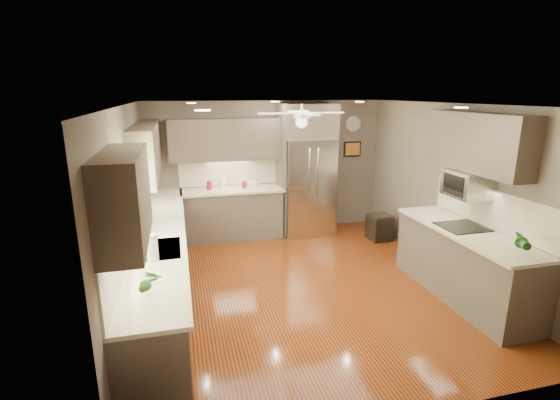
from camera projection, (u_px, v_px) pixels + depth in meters
name	position (u px, v px, depth m)	size (l,w,h in m)	color
floor	(306.00, 285.00, 5.75)	(5.00, 5.00, 0.00)	#4C150A
ceiling	(309.00, 105.00, 5.10)	(5.00, 5.00, 0.00)	white
wall_back	(267.00, 168.00, 7.76)	(4.50, 4.50, 0.00)	brown
wall_front	(409.00, 283.00, 3.08)	(4.50, 4.50, 0.00)	brown
wall_left	(130.00, 212.00, 4.89)	(5.00, 5.00, 0.00)	brown
wall_right	(453.00, 191.00, 5.96)	(5.00, 5.00, 0.00)	brown
canister_a	(209.00, 185.00, 7.32)	(0.09, 0.09, 0.15)	maroon
canister_c	(223.00, 184.00, 7.37)	(0.12, 0.12, 0.19)	beige
canister_d	(244.00, 185.00, 7.43)	(0.09, 0.09, 0.13)	maroon
soap_bottle	(147.00, 227.00, 5.00)	(0.09, 0.09, 0.20)	white
potted_plant_left	(151.00, 281.00, 3.45)	(0.17, 0.11, 0.32)	#1D5017
potted_plant_right	(523.00, 242.00, 4.36)	(0.17, 0.14, 0.31)	#1D5017
bowl	(252.00, 186.00, 7.51)	(0.20, 0.20, 0.05)	beige
left_run	(160.00, 263.00, 5.30)	(0.65, 4.70, 1.45)	#50413A
back_run	(232.00, 213.00, 7.51)	(1.85, 0.65, 1.45)	#50413A
uppers	(243.00, 149.00, 5.75)	(4.50, 4.70, 0.95)	#50413A
window	(125.00, 198.00, 4.35)	(0.05, 1.12, 0.92)	#BFF2B2
sink	(158.00, 252.00, 4.58)	(0.50, 0.70, 0.32)	silver
refrigerator	(307.00, 172.00, 7.63)	(1.06, 0.75, 2.45)	silver
right_run	(464.00, 262.00, 5.33)	(0.70, 2.20, 1.45)	#50413A
microwave	(467.00, 184.00, 5.33)	(0.43, 0.55, 0.34)	silver
ceiling_fan	(302.00, 117.00, 5.42)	(1.18, 1.18, 0.32)	white
recessed_lights	(297.00, 104.00, 5.47)	(2.84, 3.14, 0.01)	white
wall_clock	(354.00, 124.00, 7.96)	(0.30, 0.03, 0.30)	white
framed_print	(352.00, 149.00, 8.08)	(0.36, 0.03, 0.30)	black
stool	(379.00, 227.00, 7.48)	(0.41, 0.41, 0.46)	black
paper_towel	(152.00, 247.00, 4.24)	(0.12, 0.12, 0.30)	white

